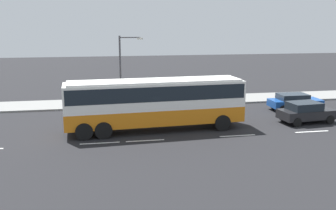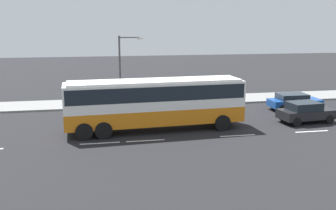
# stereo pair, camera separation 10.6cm
# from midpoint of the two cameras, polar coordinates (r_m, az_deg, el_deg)

# --- Properties ---
(ground_plane) EXTENTS (120.00, 120.00, 0.00)m
(ground_plane) POSITION_cam_midpoint_polar(r_m,az_deg,el_deg) (25.87, -4.36, -3.92)
(ground_plane) COLOR black
(sidewalk_curb) EXTENTS (80.00, 4.00, 0.15)m
(sidewalk_curb) POSITION_cam_midpoint_polar(r_m,az_deg,el_deg) (34.79, -5.96, 0.37)
(sidewalk_curb) COLOR gray
(sidewalk_curb) RESTS_ON ground_plane
(lane_centreline) EXTENTS (32.81, 0.16, 0.01)m
(lane_centreline) POSITION_cam_midpoint_polar(r_m,az_deg,el_deg) (23.86, -1.73, -5.27)
(lane_centreline) COLOR white
(lane_centreline) RESTS_ON ground_plane
(coach_bus) EXTENTS (12.09, 3.26, 3.46)m
(coach_bus) POSITION_cam_midpoint_polar(r_m,az_deg,el_deg) (25.53, -1.82, 0.85)
(coach_bus) COLOR orange
(coach_bus) RESTS_ON ground_plane
(car_blue_saloon) EXTENTS (4.29, 1.92, 1.39)m
(car_blue_saloon) POSITION_cam_midpoint_polar(r_m,az_deg,el_deg) (33.52, 18.50, 0.53)
(car_blue_saloon) COLOR #194799
(car_blue_saloon) RESTS_ON ground_plane
(car_black_sedan) EXTENTS (4.22, 2.25, 1.53)m
(car_black_sedan) POSITION_cam_midpoint_polar(r_m,az_deg,el_deg) (29.60, 20.06, -0.96)
(car_black_sedan) COLOR black
(car_black_sedan) RESTS_ON ground_plane
(pedestrian_near_curb) EXTENTS (0.32, 0.32, 1.64)m
(pedestrian_near_curb) POSITION_cam_midpoint_polar(r_m,az_deg,el_deg) (34.19, -5.43, 1.91)
(pedestrian_near_curb) COLOR #38334C
(pedestrian_near_curb) RESTS_ON sidewalk_curb
(street_lamp) EXTENTS (2.05, 0.24, 5.97)m
(street_lamp) POSITION_cam_midpoint_polar(r_m,az_deg,el_deg) (32.74, -6.64, 5.99)
(street_lamp) COLOR #47474C
(street_lamp) RESTS_ON sidewalk_curb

